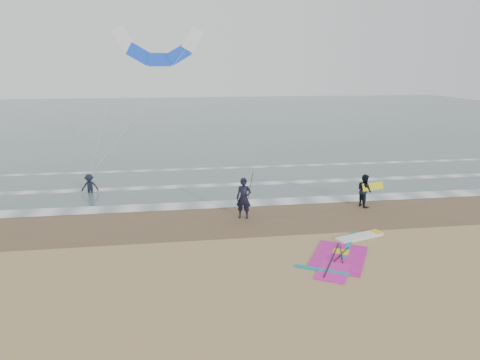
{
  "coord_description": "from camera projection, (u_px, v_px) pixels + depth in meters",
  "views": [
    {
      "loc": [
        -3.68,
        -13.46,
        7.21
      ],
      "look_at": [
        -1.0,
        5.0,
        2.2
      ],
      "focal_mm": 32.0,
      "sensor_mm": 36.0,
      "label": 1
    }
  ],
  "objects": [
    {
      "name": "wet_sand_band",
      "position": [
        257.0,
        217.0,
        20.98
      ],
      "size": [
        120.0,
        5.0,
        0.01
      ],
      "primitive_type": "cube",
      "color": "brown",
      "rests_on": "ground"
    },
    {
      "name": "foam_waterline",
      "position": [
        243.0,
        191.0,
        25.22
      ],
      "size": [
        120.0,
        9.15,
        0.02
      ],
      "color": "white",
      "rests_on": "ground"
    },
    {
      "name": "windsurf_rig",
      "position": [
        346.0,
        251.0,
        17.06
      ],
      "size": [
        4.73,
        4.48,
        0.11
      ],
      "color": "white",
      "rests_on": "ground"
    },
    {
      "name": "sea_water",
      "position": [
        204.0,
        117.0,
        61.11
      ],
      "size": [
        120.0,
        80.0,
        0.02
      ],
      "primitive_type": "cube",
      "color": "#47605E",
      "rests_on": "ground"
    },
    {
      "name": "carried_kiteboard",
      "position": [
        373.0,
        186.0,
        22.32
      ],
      "size": [
        1.3,
        0.51,
        0.39
      ],
      "color": "yellow",
      "rests_on": "ground"
    },
    {
      "name": "surf_kite",
      "position": [
        159.0,
        50.0,
        27.31
      ],
      "size": [
        7.09,
        4.27,
        8.72
      ],
      "color": "white",
      "rests_on": "ground"
    },
    {
      "name": "ground",
      "position": [
        288.0,
        274.0,
        15.25
      ],
      "size": [
        120.0,
        120.0,
        0.0
      ],
      "primitive_type": "plane",
      "color": "tan",
      "rests_on": "ground"
    },
    {
      "name": "person_standing",
      "position": [
        244.0,
        198.0,
        20.62
      ],
      "size": [
        0.85,
        0.71,
        2.01
      ],
      "primitive_type": "imported",
      "rotation": [
        0.0,
        0.0,
        -0.36
      ],
      "color": "black",
      "rests_on": "ground"
    },
    {
      "name": "person_walking",
      "position": [
        364.0,
        190.0,
        22.42
      ],
      "size": [
        0.81,
        0.95,
        1.73
      ],
      "primitive_type": "imported",
      "rotation": [
        0.0,
        0.0,
        1.76
      ],
      "color": "black",
      "rests_on": "ground"
    },
    {
      "name": "held_pole",
      "position": [
        250.0,
        189.0,
        20.54
      ],
      "size": [
        0.17,
        0.86,
        1.82
      ],
      "color": "black",
      "rests_on": "ground"
    },
    {
      "name": "person_wading",
      "position": [
        89.0,
        181.0,
        24.67
      ],
      "size": [
        0.99,
        0.59,
        1.51
      ],
      "primitive_type": "imported",
      "rotation": [
        0.0,
        0.0,
        0.04
      ],
      "color": "black",
      "rests_on": "ground"
    }
  ]
}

